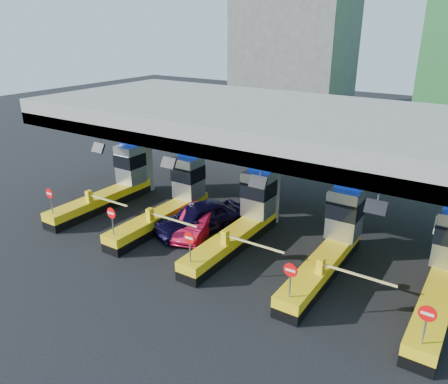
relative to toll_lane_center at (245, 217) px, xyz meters
The scene contains 10 objects.
ground 1.42m from the toll_lane_center, 90.42° to the right, with size 120.00×120.00×0.00m, color black.
toll_canopy 5.40m from the toll_lane_center, 90.02° to the left, with size 28.00×12.09×7.00m.
toll_lane_far_left 10.00m from the toll_lane_center, behind, with size 4.43×8.00×4.16m.
toll_lane_left 5.00m from the toll_lane_center, behind, with size 4.43×8.00×4.16m.
toll_lane_center is the anchor object (origin of this frame).
toll_lane_right 5.00m from the toll_lane_center, ahead, with size 4.43×8.00×4.16m.
toll_lane_far_right 10.00m from the toll_lane_center, ahead, with size 4.43×8.00×4.16m.
bg_building_concrete 39.11m from the toll_lane_center, 111.40° to the left, with size 14.00×10.00×18.00m, color #4C4C49.
van 2.79m from the toll_lane_center, 168.38° to the right, with size 2.13×5.30×1.81m, color black.
red_car 2.81m from the toll_lane_center, 164.86° to the right, with size 1.58×4.54×1.50m, color #AA0D2D.
Camera 1 is at (10.95, -18.45, 11.30)m, focal length 35.00 mm.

